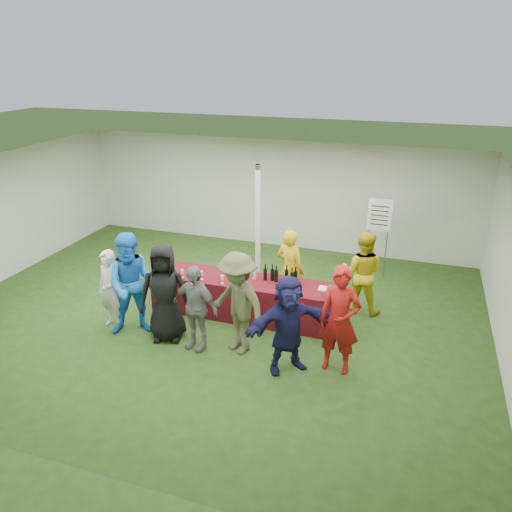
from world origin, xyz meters
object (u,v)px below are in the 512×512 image
(customer_1, at_px, (133,284))
(customer_3, at_px, (195,308))
(customer_6, at_px, (339,320))
(serving_table, at_px, (246,298))
(staff_pourer, at_px, (290,270))
(customer_4, at_px, (238,303))
(dump_bucket, at_px, (333,293))
(customer_5, at_px, (288,324))
(customer_2, at_px, (165,293))
(wine_list_sign, at_px, (379,221))
(customer_0, at_px, (110,290))
(staff_back, at_px, (362,272))

(customer_1, relative_size, customer_3, 1.24)
(customer_3, relative_size, customer_6, 0.86)
(serving_table, bearing_deg, customer_6, -31.27)
(serving_table, bearing_deg, staff_pourer, 39.88)
(customer_4, bearing_deg, dump_bucket, 61.03)
(customer_3, distance_m, customer_5, 1.63)
(customer_2, xyz_separation_m, customer_4, (1.31, 0.02, 0.01))
(serving_table, relative_size, customer_1, 1.93)
(wine_list_sign, distance_m, customer_0, 5.67)
(staff_pourer, bearing_deg, serving_table, 58.25)
(customer_4, bearing_deg, wine_list_sign, 90.39)
(serving_table, height_order, customer_1, customer_1)
(customer_5, bearing_deg, customer_4, 124.90)
(customer_0, height_order, customer_1, customer_1)
(wine_list_sign, relative_size, customer_6, 1.03)
(customer_0, distance_m, customer_3, 1.73)
(customer_1, bearing_deg, staff_pourer, 11.41)
(wine_list_sign, height_order, customer_2, wine_list_sign)
(customer_3, height_order, customer_6, customer_6)
(staff_pourer, bearing_deg, customer_1, 55.10)
(customer_3, height_order, customer_5, customer_5)
(staff_back, height_order, customer_0, staff_back)
(dump_bucket, xyz_separation_m, staff_pourer, (-0.98, 0.80, -0.03))
(staff_back, xyz_separation_m, customer_5, (-0.83, -2.30, -0.01))
(customer_6, bearing_deg, customer_0, -177.64)
(wine_list_sign, height_order, customer_5, wine_list_sign)
(staff_pourer, bearing_deg, customer_0, 49.56)
(customer_5, bearing_deg, serving_table, 90.51)
(wine_list_sign, relative_size, customer_0, 1.22)
(wine_list_sign, distance_m, customer_4, 4.14)
(wine_list_sign, distance_m, customer_6, 3.73)
(customer_2, xyz_separation_m, customer_5, (2.23, -0.23, -0.07))
(customer_1, distance_m, customer_4, 1.93)
(customer_0, distance_m, customer_2, 1.13)
(dump_bucket, height_order, customer_4, customer_4)
(customer_6, bearing_deg, staff_back, 90.35)
(customer_2, distance_m, customer_4, 1.31)
(wine_list_sign, bearing_deg, customer_3, -123.83)
(customer_0, xyz_separation_m, customer_3, (1.73, -0.14, 0.01))
(customer_4, bearing_deg, staff_back, 76.57)
(staff_pourer, bearing_deg, dump_bucket, 159.23)
(serving_table, relative_size, customer_2, 2.06)
(wine_list_sign, height_order, staff_back, wine_list_sign)
(wine_list_sign, distance_m, customer_3, 4.62)
(customer_5, bearing_deg, customer_6, -21.67)
(serving_table, relative_size, wine_list_sign, 2.00)
(dump_bucket, bearing_deg, customer_4, -146.02)
(wine_list_sign, xyz_separation_m, customer_5, (-0.93, -3.94, -0.51))
(customer_2, bearing_deg, staff_pourer, 28.56)
(customer_0, xyz_separation_m, customer_5, (3.35, -0.27, 0.06))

